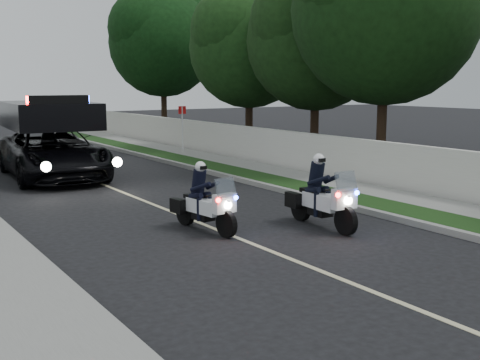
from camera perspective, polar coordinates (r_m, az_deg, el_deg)
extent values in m
plane|color=black|center=(10.96, 7.89, -8.58)|extent=(120.00, 120.00, 0.00)
cube|color=gray|center=(21.22, -1.21, 0.35)|extent=(0.20, 60.00, 0.15)
cube|color=#193814|center=(21.59, 0.37, 0.51)|extent=(1.20, 60.00, 0.16)
cube|color=gray|center=(22.32, 3.17, 0.78)|extent=(1.40, 60.00, 0.16)
cube|color=beige|center=(22.83, 5.23, 2.64)|extent=(0.22, 60.00, 1.50)
cube|color=#BFB78C|center=(19.45, -11.58, -0.86)|extent=(0.12, 50.00, 0.01)
imported|color=black|center=(22.25, -16.98, 0.16)|extent=(3.37, 6.57, 3.10)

